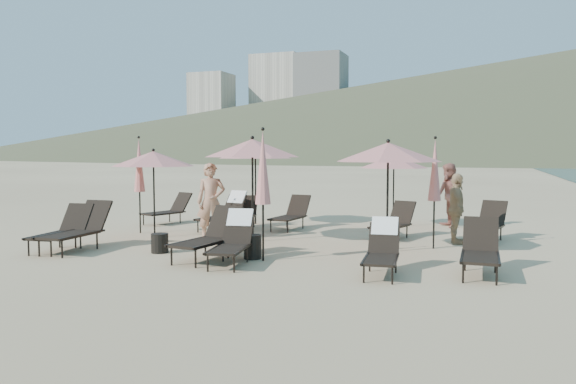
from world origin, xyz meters
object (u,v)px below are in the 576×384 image
(lounger_11, at_px, (488,223))
(side_table_1, at_px, (253,247))
(lounger_1, at_px, (78,228))
(lounger_4, at_px, (382,248))
(lounger_10, at_px, (394,222))
(lounger_0, at_px, (63,230))
(lounger_5, at_px, (480,250))
(beachgoer_a, at_px, (211,202))
(lounger_3, at_px, (233,239))
(umbrella_open_0, at_px, (153,159))
(umbrella_open_4, at_px, (394,162))
(beachgoer_c, at_px, (457,209))
(umbrella_open_2, at_px, (388,152))
(umbrella_open_3, at_px, (255,151))
(umbrella_closed_0, at_px, (263,168))
(beachgoer_b, at_px, (449,195))
(lounger_2, at_px, (209,236))
(lounger_9, at_px, (291,214))
(umbrella_closed_2, at_px, (139,166))
(lounger_7, at_px, (244,213))
(lounger_8, at_px, (225,211))
(umbrella_open_1, at_px, (252,148))
(side_table_0, at_px, (160,243))
(umbrella_closed_1, at_px, (435,171))

(lounger_11, height_order, side_table_1, lounger_11)
(lounger_1, relative_size, side_table_1, 3.78)
(lounger_4, xyz_separation_m, lounger_10, (-0.45, 4.17, -0.03))
(lounger_0, distance_m, lounger_5, 8.63)
(lounger_10, distance_m, beachgoer_a, 4.53)
(lounger_3, height_order, umbrella_open_0, umbrella_open_0)
(lounger_1, distance_m, umbrella_open_0, 2.71)
(lounger_1, xyz_separation_m, umbrella_open_4, (5.84, 6.22, 1.38))
(lounger_4, relative_size, beachgoer_c, 0.95)
(lounger_11, bearing_deg, umbrella_open_2, -116.46)
(lounger_11, relative_size, umbrella_open_0, 0.77)
(lounger_0, distance_m, umbrella_open_4, 8.93)
(lounger_4, height_order, lounger_5, lounger_4)
(lounger_11, relative_size, umbrella_open_3, 0.70)
(umbrella_closed_0, distance_m, beachgoer_b, 7.16)
(lounger_2, bearing_deg, lounger_9, 96.14)
(lounger_1, xyz_separation_m, umbrella_open_2, (6.37, 2.04, 1.65))
(umbrella_closed_2, xyz_separation_m, beachgoer_b, (7.60, 3.93, -0.87))
(lounger_5, xyz_separation_m, umbrella_closed_0, (-4.03, -0.11, 1.38))
(beachgoer_a, bearing_deg, lounger_7, 65.93)
(lounger_1, xyz_separation_m, lounger_8, (1.54, 4.12, 0.01))
(lounger_7, bearing_deg, lounger_9, -4.19)
(lounger_3, bearing_deg, lounger_9, 86.46)
(umbrella_open_2, height_order, side_table_1, umbrella_open_2)
(lounger_3, distance_m, side_table_1, 0.63)
(umbrella_open_0, bearing_deg, umbrella_open_1, 3.83)
(lounger_4, bearing_deg, umbrella_open_4, 92.02)
(lounger_8, xyz_separation_m, side_table_1, (2.42, -3.72, -0.26))
(lounger_11, height_order, umbrella_open_1, umbrella_open_1)
(umbrella_open_1, xyz_separation_m, beachgoer_c, (4.59, 1.28, -1.41))
(lounger_3, bearing_deg, umbrella_open_0, 134.30)
(umbrella_open_0, relative_size, side_table_1, 4.61)
(lounger_5, relative_size, lounger_7, 1.01)
(lounger_4, xyz_separation_m, lounger_7, (-4.73, 4.69, -0.04))
(umbrella_open_1, relative_size, side_table_0, 6.13)
(lounger_0, bearing_deg, lounger_4, -7.52)
(lounger_5, distance_m, umbrella_open_0, 8.13)
(umbrella_open_0, bearing_deg, umbrella_open_3, 67.43)
(lounger_3, height_order, beachgoer_c, beachgoer_c)
(side_table_1, bearing_deg, lounger_5, -0.31)
(lounger_3, bearing_deg, lounger_8, 107.91)
(umbrella_closed_0, xyz_separation_m, umbrella_closed_1, (3.03, 2.57, -0.09))
(umbrella_open_1, bearing_deg, lounger_11, 21.09)
(lounger_10, distance_m, umbrella_closed_1, 2.08)
(umbrella_open_2, bearing_deg, lounger_7, 150.51)
(umbrella_open_3, bearing_deg, lounger_3, -71.29)
(lounger_11, height_order, umbrella_closed_1, umbrella_closed_1)
(lounger_3, relative_size, beachgoer_c, 1.02)
(lounger_9, relative_size, umbrella_open_4, 0.78)
(lounger_9, relative_size, umbrella_closed_1, 0.66)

